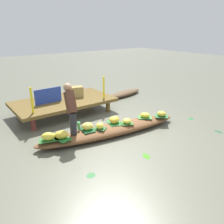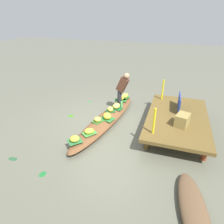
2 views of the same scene
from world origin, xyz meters
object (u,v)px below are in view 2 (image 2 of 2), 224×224
(banana_bunch_6, at_px, (89,131))
(produce_crate, at_px, (182,120))
(banana_bunch_4, at_px, (75,139))
(banana_bunch_5, at_px, (121,98))
(vendor_boat, at_px, (106,120))
(banana_bunch_3, at_px, (110,109))
(banana_bunch_1, at_px, (125,96))
(banana_bunch_0, at_px, (116,106))
(banana_bunch_7, at_px, (107,116))
(moored_boat, at_px, (194,210))
(market_banner, at_px, (179,103))
(vendor_person, at_px, (122,87))
(water_bottle, at_px, (122,104))
(banana_bunch_2, at_px, (98,119))

(banana_bunch_6, bearing_deg, produce_crate, 109.91)
(banana_bunch_4, bearing_deg, banana_bunch_5, 172.02)
(vendor_boat, height_order, banana_bunch_3, banana_bunch_3)
(vendor_boat, bearing_deg, banana_bunch_1, -178.57)
(banana_bunch_4, xyz_separation_m, produce_crate, (-1.36, 2.67, 0.31))
(banana_bunch_0, xyz_separation_m, banana_bunch_7, (0.81, -0.06, -0.00))
(banana_bunch_3, xyz_separation_m, banana_bunch_6, (1.48, -0.13, -0.01))
(moored_boat, distance_m, market_banner, 3.53)
(banana_bunch_6, distance_m, banana_bunch_7, 0.98)
(banana_bunch_5, xyz_separation_m, market_banner, (0.57, 2.13, 0.35))
(banana_bunch_1, height_order, banana_bunch_7, banana_bunch_7)
(vendor_person, distance_m, water_bottle, 0.63)
(vendor_boat, relative_size, moored_boat, 2.22)
(produce_crate, bearing_deg, moored_boat, 7.10)
(banana_bunch_2, xyz_separation_m, vendor_person, (-1.45, 0.38, 0.62))
(moored_boat, bearing_deg, banana_bunch_4, -118.82)
(banana_bunch_0, bearing_deg, banana_bunch_5, -175.89)
(water_bottle, bearing_deg, vendor_person, -168.34)
(moored_boat, xyz_separation_m, banana_bunch_7, (-2.48, -2.55, 0.25))
(banana_bunch_7, height_order, market_banner, market_banner)
(banana_bunch_4, distance_m, banana_bunch_7, 1.49)
(moored_boat, xyz_separation_m, banana_bunch_0, (-3.30, -2.50, 0.25))
(banana_bunch_5, bearing_deg, banana_bunch_1, 160.55)
(vendor_boat, relative_size, banana_bunch_5, 12.83)
(vendor_person, bearing_deg, vendor_boat, -13.38)
(banana_bunch_2, relative_size, market_banner, 0.26)
(banana_bunch_2, relative_size, banana_bunch_4, 0.90)
(banana_bunch_1, distance_m, market_banner, 2.23)
(banana_bunch_7, bearing_deg, banana_bunch_1, 176.69)
(vendor_boat, xyz_separation_m, banana_bunch_6, (1.11, -0.11, 0.20))
(vendor_boat, height_order, banana_bunch_4, banana_bunch_4)
(banana_bunch_3, distance_m, banana_bunch_5, 1.03)
(market_banner, bearing_deg, produce_crate, 3.86)
(moored_boat, height_order, banana_bunch_7, banana_bunch_7)
(banana_bunch_5, height_order, banana_bunch_6, banana_bunch_5)
(banana_bunch_0, height_order, banana_bunch_3, banana_bunch_0)
(market_banner, bearing_deg, vendor_boat, -72.12)
(banana_bunch_2, bearing_deg, banana_bunch_0, 165.14)
(banana_bunch_5, bearing_deg, banana_bunch_6, -4.72)
(vendor_person, bearing_deg, banana_bunch_0, -14.83)
(banana_bunch_5, bearing_deg, vendor_boat, -3.88)
(banana_bunch_3, xyz_separation_m, banana_bunch_5, (-1.03, 0.08, 0.01))
(banana_bunch_3, bearing_deg, banana_bunch_0, 156.35)
(vendor_boat, relative_size, banana_bunch_0, 14.01)
(banana_bunch_6, relative_size, banana_bunch_7, 0.87)
(vendor_boat, relative_size, banana_bunch_3, 18.16)
(banana_bunch_1, xyz_separation_m, produce_crate, (1.90, 2.15, 0.29))
(vendor_boat, height_order, moored_boat, vendor_boat)
(banana_bunch_2, xyz_separation_m, banana_bunch_3, (-0.78, 0.16, 0.01))
(moored_boat, relative_size, banana_bunch_0, 6.32)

